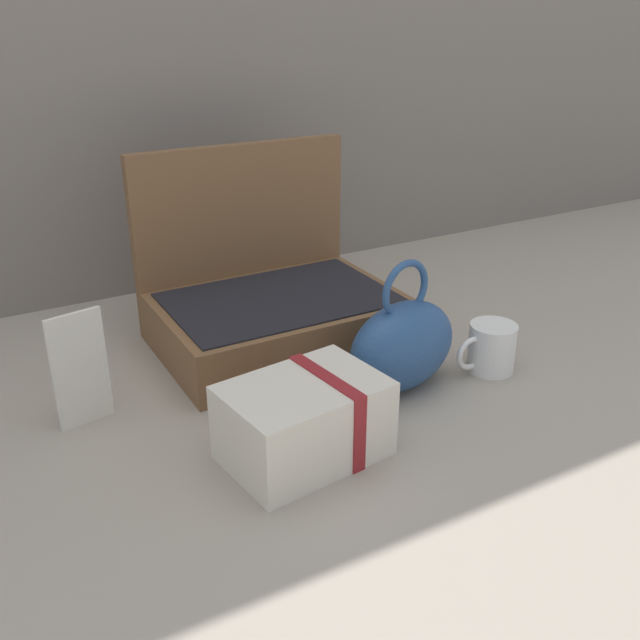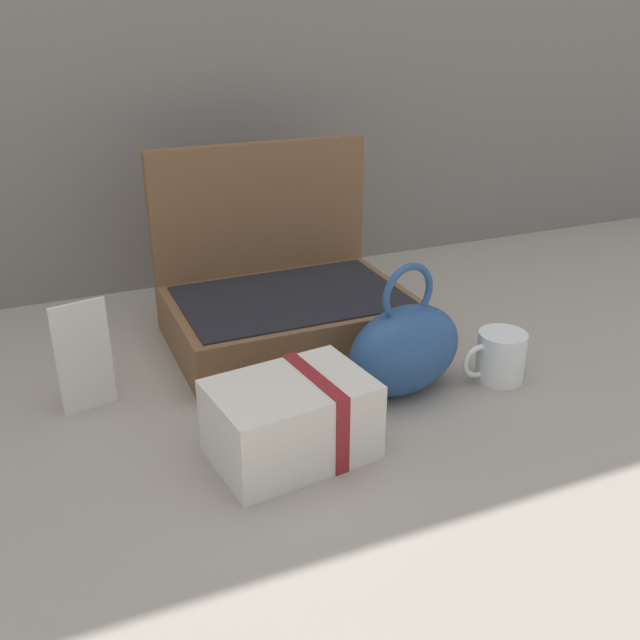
# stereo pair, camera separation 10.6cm
# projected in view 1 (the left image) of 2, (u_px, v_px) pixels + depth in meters

# --- Properties ---
(ground_plane) EXTENTS (6.00, 6.00, 0.00)m
(ground_plane) POSITION_uv_depth(u_px,v_px,m) (300.00, 394.00, 1.12)
(ground_plane) COLOR #9E9384
(open_suitcase) EXTENTS (0.42, 0.31, 0.34)m
(open_suitcase) POSITION_uv_depth(u_px,v_px,m) (271.00, 301.00, 1.28)
(open_suitcase) COLOR brown
(open_suitcase) RESTS_ON ground_plane
(teal_pouch_handbag) EXTENTS (0.22, 0.14, 0.22)m
(teal_pouch_handbag) POSITION_uv_depth(u_px,v_px,m) (403.00, 345.00, 1.11)
(teal_pouch_handbag) COLOR #284C7F
(teal_pouch_handbag) RESTS_ON ground_plane
(cream_toiletry_bag) EXTENTS (0.23, 0.17, 0.11)m
(cream_toiletry_bag) POSITION_uv_depth(u_px,v_px,m) (306.00, 420.00, 0.95)
(cream_toiletry_bag) COLOR silver
(cream_toiletry_bag) RESTS_ON ground_plane
(coffee_mug) EXTENTS (0.11, 0.08, 0.08)m
(coffee_mug) POSITION_uv_depth(u_px,v_px,m) (491.00, 348.00, 1.18)
(coffee_mug) COLOR white
(coffee_mug) RESTS_ON ground_plane
(info_card_left) EXTENTS (0.08, 0.02, 0.17)m
(info_card_left) POSITION_uv_depth(u_px,v_px,m) (80.00, 369.00, 1.02)
(info_card_left) COLOR silver
(info_card_left) RESTS_ON ground_plane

